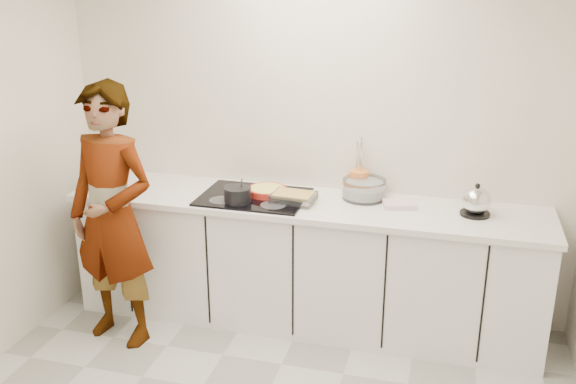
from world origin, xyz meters
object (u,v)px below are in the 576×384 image
(mixing_bowl, at_px, (364,190))
(utensil_crock, at_px, (359,182))
(hob, at_px, (254,197))
(cook, at_px, (112,217))
(saucepan, at_px, (238,195))
(baking_dish, at_px, (294,197))
(kettle, at_px, (476,202))
(tart_dish, at_px, (267,191))

(mixing_bowl, xyz_separation_m, utensil_crock, (-0.05, 0.09, 0.02))
(hob, xyz_separation_m, cook, (-0.80, -0.50, -0.04))
(saucepan, bearing_deg, cook, -153.83)
(baking_dish, distance_m, utensil_crock, 0.49)
(hob, relative_size, cook, 0.41)
(mixing_bowl, xyz_separation_m, kettle, (0.73, -0.12, 0.03))
(baking_dish, height_order, cook, cook)
(baking_dish, distance_m, cook, 1.19)
(tart_dish, relative_size, kettle, 1.26)
(tart_dish, xyz_separation_m, mixing_bowl, (0.65, 0.12, 0.02))
(hob, distance_m, tart_dish, 0.10)
(mixing_bowl, distance_m, utensil_crock, 0.11)
(kettle, xyz_separation_m, cook, (-2.26, -0.56, -0.12))
(tart_dish, distance_m, cook, 1.04)
(tart_dish, distance_m, mixing_bowl, 0.66)
(hob, bearing_deg, baking_dish, -5.00)
(mixing_bowl, bearing_deg, tart_dish, -169.48)
(utensil_crock, bearing_deg, kettle, -15.47)
(kettle, bearing_deg, cook, -166.14)
(kettle, relative_size, cook, 0.13)
(hob, bearing_deg, kettle, 2.24)
(mixing_bowl, height_order, cook, cook)
(baking_dish, bearing_deg, tart_dish, 157.88)
(hob, bearing_deg, tart_dish, 37.47)
(baking_dish, bearing_deg, saucepan, -162.07)
(kettle, relative_size, utensil_crock, 1.33)
(hob, bearing_deg, mixing_bowl, 13.95)
(tart_dish, relative_size, saucepan, 1.22)
(kettle, bearing_deg, utensil_crock, 164.53)
(saucepan, bearing_deg, utensil_crock, 29.09)
(tart_dish, relative_size, utensil_crock, 1.68)
(tart_dish, bearing_deg, hob, -142.53)
(tart_dish, bearing_deg, kettle, -0.13)
(tart_dish, bearing_deg, utensil_crock, 19.59)
(saucepan, xyz_separation_m, utensil_crock, (0.74, 0.41, 0.02))
(kettle, distance_m, cook, 2.33)
(saucepan, bearing_deg, tart_dish, 54.25)
(saucepan, distance_m, mixing_bowl, 0.86)
(saucepan, distance_m, cook, 0.82)
(baking_dish, height_order, kettle, kettle)
(tart_dish, xyz_separation_m, utensil_crock, (0.60, 0.21, 0.04))
(hob, height_order, cook, cook)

